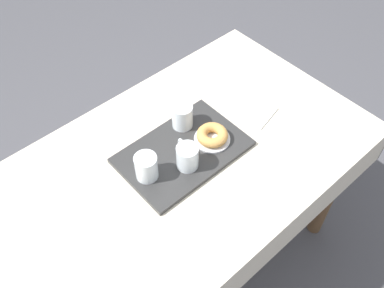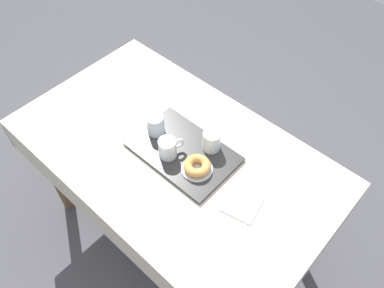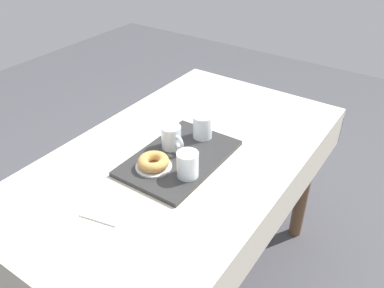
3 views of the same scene
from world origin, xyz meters
name	(u,v)px [view 3 (image 3 of 3)]	position (x,y,z in m)	size (l,w,h in m)	color
ground_plane	(184,281)	(0.00, 0.00, 0.00)	(6.00, 6.00, 0.00)	#47474C
dining_table	(182,173)	(0.00, 0.00, 0.65)	(1.38, 0.81, 0.75)	beige
serving_tray	(180,158)	(-0.04, -0.02, 0.76)	(0.43, 0.28, 0.02)	#2D2D2D
tea_mug_left	(172,138)	(-0.01, 0.04, 0.81)	(0.07, 0.11, 0.09)	white
water_glass_near	(203,128)	(0.12, -0.02, 0.81)	(0.07, 0.07, 0.09)	white
water_glass_far	(188,165)	(-0.12, -0.11, 0.81)	(0.07, 0.07, 0.09)	white
donut_plate_left	(154,167)	(-0.15, 0.01, 0.77)	(0.13, 0.13, 0.01)	silver
sugar_donut_left	(153,162)	(-0.15, 0.01, 0.79)	(0.11, 0.11, 0.04)	tan
paper_napkin	(109,207)	(-0.37, 0.01, 0.75)	(0.13, 0.13, 0.01)	white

